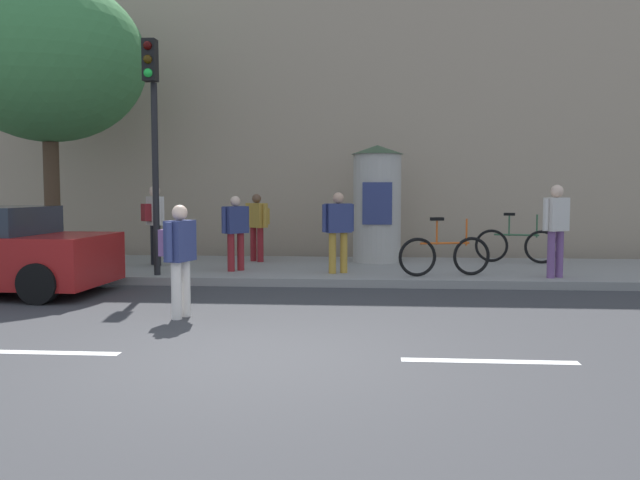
# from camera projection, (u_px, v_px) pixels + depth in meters

# --- Properties ---
(ground_plane) EXTENTS (80.00, 80.00, 0.00)m
(ground_plane) POSITION_uv_depth(u_px,v_px,m) (258.00, 357.00, 7.06)
(ground_plane) COLOR #38383A
(sidewalk_curb) EXTENTS (36.00, 4.00, 0.15)m
(sidewalk_curb) POSITION_uv_depth(u_px,v_px,m) (315.00, 270.00, 14.01)
(sidewalk_curb) COLOR gray
(sidewalk_curb) RESTS_ON ground_plane
(lane_markings) EXTENTS (25.80, 0.16, 0.01)m
(lane_markings) POSITION_uv_depth(u_px,v_px,m) (258.00, 357.00, 7.06)
(lane_markings) COLOR silver
(lane_markings) RESTS_ON ground_plane
(building_backdrop) EXTENTS (36.00, 5.00, 8.29)m
(building_backdrop) POSITION_uv_depth(u_px,v_px,m) (330.00, 103.00, 18.67)
(building_backdrop) COLOR tan
(building_backdrop) RESTS_ON ground_plane
(traffic_light) EXTENTS (0.24, 0.45, 4.31)m
(traffic_light) POSITION_uv_depth(u_px,v_px,m) (153.00, 119.00, 12.25)
(traffic_light) COLOR black
(traffic_light) RESTS_ON sidewalk_curb
(poster_column) EXTENTS (1.15, 1.15, 2.57)m
(poster_column) POSITION_uv_depth(u_px,v_px,m) (377.00, 203.00, 14.76)
(poster_column) COLOR #B2ADA3
(poster_column) RESTS_ON sidewalk_curb
(street_tree) EXTENTS (4.00, 4.00, 6.00)m
(street_tree) POSITION_uv_depth(u_px,v_px,m) (48.00, 60.00, 13.91)
(street_tree) COLOR #4C3826
(street_tree) RESTS_ON sidewalk_curb
(pedestrian_tallest) EXTENTS (0.47, 0.61, 1.55)m
(pedestrian_tallest) POSITION_uv_depth(u_px,v_px,m) (179.00, 251.00, 9.14)
(pedestrian_tallest) COLOR silver
(pedestrian_tallest) RESTS_ON ground_plane
(pedestrian_with_bag) EXTENTS (0.49, 0.53, 1.47)m
(pedestrian_with_bag) POSITION_uv_depth(u_px,v_px,m) (236.00, 227.00, 13.17)
(pedestrian_with_bag) COLOR maroon
(pedestrian_with_bag) RESTS_ON sidewalk_curb
(pedestrian_with_backpack) EXTENTS (0.52, 0.42, 1.69)m
(pedestrian_with_backpack) POSITION_uv_depth(u_px,v_px,m) (556.00, 223.00, 12.13)
(pedestrian_with_backpack) COLOR #724C84
(pedestrian_with_backpack) RESTS_ON sidewalk_curb
(pedestrian_in_dark_shirt) EXTENTS (0.54, 0.54, 1.50)m
(pedestrian_in_dark_shirt) POSITION_uv_depth(u_px,v_px,m) (258.00, 221.00, 14.88)
(pedestrian_in_dark_shirt) COLOR maroon
(pedestrian_in_dark_shirt) RESTS_ON sidewalk_curb
(pedestrian_in_red_top) EXTENTS (0.53, 0.54, 1.68)m
(pedestrian_in_red_top) POSITION_uv_depth(u_px,v_px,m) (154.00, 218.00, 14.10)
(pedestrian_in_red_top) COLOR black
(pedestrian_in_red_top) RESTS_ON sidewalk_curb
(pedestrian_near_pole) EXTENTS (0.59, 0.44, 1.55)m
(pedestrian_near_pole) POSITION_uv_depth(u_px,v_px,m) (338.00, 226.00, 12.81)
(pedestrian_near_pole) COLOR #B78C33
(pedestrian_near_pole) RESTS_ON sidewalk_curb
(bicycle_leaning) EXTENTS (1.73, 0.48, 1.09)m
(bicycle_leaning) POSITION_uv_depth(u_px,v_px,m) (445.00, 255.00, 12.44)
(bicycle_leaning) COLOR black
(bicycle_leaning) RESTS_ON sidewalk_curb
(bicycle_upright) EXTENTS (1.74, 0.46, 1.09)m
(bicycle_upright) POSITION_uv_depth(u_px,v_px,m) (516.00, 245.00, 14.64)
(bicycle_upright) COLOR black
(bicycle_upright) RESTS_ON sidewalk_curb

